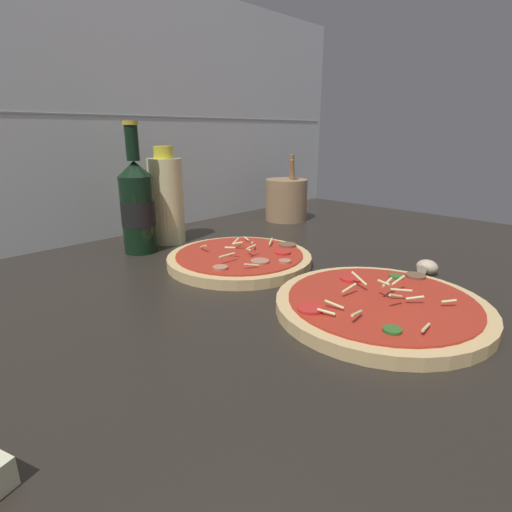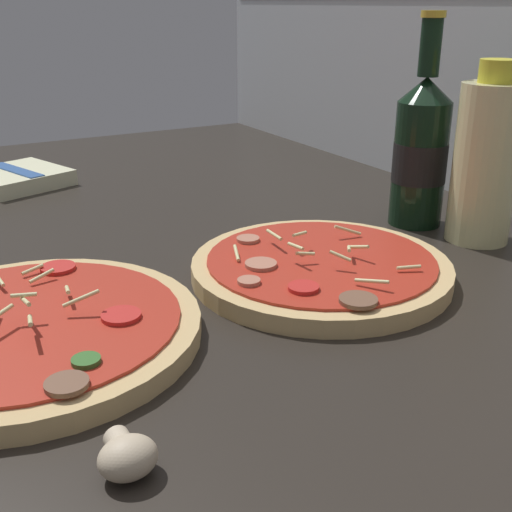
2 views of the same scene
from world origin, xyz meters
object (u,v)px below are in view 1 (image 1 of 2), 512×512
(pizza_near, at_px, (381,306))
(mushroom_left, at_px, (427,267))
(beer_bottle, at_px, (138,206))
(pizza_far, at_px, (240,259))
(oil_bottle, at_px, (167,199))
(utensil_crock, at_px, (286,199))

(pizza_near, height_order, mushroom_left, pizza_near)
(beer_bottle, bearing_deg, mushroom_left, -60.29)
(pizza_far, height_order, mushroom_left, pizza_far)
(pizza_near, relative_size, pizza_far, 1.08)
(beer_bottle, relative_size, oil_bottle, 1.23)
(mushroom_left, relative_size, utensil_crock, 0.22)
(pizza_near, distance_m, oil_bottle, 0.53)
(pizza_near, xyz_separation_m, pizza_far, (0.01, 0.29, 0.00))
(mushroom_left, height_order, utensil_crock, utensil_crock)
(oil_bottle, relative_size, mushroom_left, 5.39)
(pizza_near, distance_m, beer_bottle, 0.52)
(beer_bottle, bearing_deg, pizza_near, -81.27)
(pizza_near, distance_m, mushroom_left, 0.20)
(pizza_far, height_order, beer_bottle, beer_bottle)
(pizza_far, bearing_deg, beer_bottle, 112.43)
(pizza_far, bearing_deg, pizza_near, -91.80)
(beer_bottle, bearing_deg, pizza_far, -67.57)
(beer_bottle, bearing_deg, oil_bottle, 15.00)
(mushroom_left, xyz_separation_m, utensil_crock, (0.18, 0.47, 0.05))
(pizza_far, bearing_deg, mushroom_left, -55.38)
(pizza_near, height_order, oil_bottle, oil_bottle)
(beer_bottle, height_order, oil_bottle, beer_bottle)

